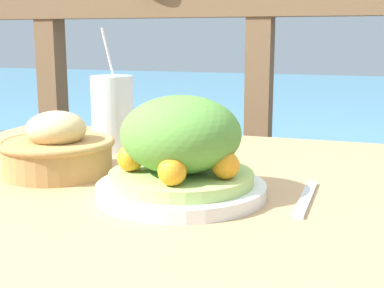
# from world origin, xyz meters

# --- Properties ---
(patio_table) EXTENTS (1.15, 0.95, 0.71)m
(patio_table) POSITION_xyz_m (0.00, 0.00, 0.62)
(patio_table) COLOR tan
(patio_table) RESTS_ON ground_plane
(railing_fence) EXTENTS (2.80, 0.08, 1.09)m
(railing_fence) POSITION_xyz_m (0.00, 0.74, 0.74)
(railing_fence) COLOR brown
(railing_fence) RESTS_ON ground_plane
(sea_backdrop) EXTENTS (12.00, 4.00, 0.52)m
(sea_backdrop) POSITION_xyz_m (0.00, 3.24, 0.26)
(sea_backdrop) COLOR teal
(sea_backdrop) RESTS_ON ground_plane
(salad_plate) EXTENTS (0.26, 0.26, 0.15)m
(salad_plate) POSITION_xyz_m (0.04, -0.04, 0.77)
(salad_plate) COLOR silver
(salad_plate) RESTS_ON patio_table
(drink_glass) EXTENTS (0.09, 0.09, 0.25)m
(drink_glass) POSITION_xyz_m (-0.21, 0.23, 0.79)
(drink_glass) COLOR silver
(drink_glass) RESTS_ON patio_table
(bread_basket) EXTENTS (0.20, 0.20, 0.11)m
(bread_basket) POSITION_xyz_m (-0.21, 0.02, 0.75)
(bread_basket) COLOR #AD7F47
(bread_basket) RESTS_ON patio_table
(fork) EXTENTS (0.02, 0.18, 0.00)m
(fork) POSITION_xyz_m (0.22, -0.00, 0.71)
(fork) COLOR silver
(fork) RESTS_ON patio_table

